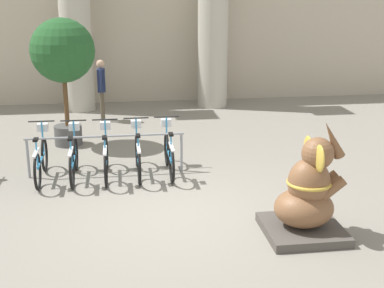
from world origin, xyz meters
TOP-DOWN VIEW (x-y plane):
  - ground_plane at (0.00, 0.00)m, footprint 60.00×60.00m
  - building_facade at (0.00, 8.60)m, footprint 20.00×0.20m
  - column_left at (-1.93, 7.60)m, footprint 1.08×1.08m
  - column_right at (1.93, 7.60)m, footprint 1.08×1.08m
  - bike_rack at (-1.10, 1.95)m, footprint 2.96×0.05m
  - bicycle_0 at (-2.28, 1.84)m, footprint 0.48×1.65m
  - bicycle_1 at (-1.69, 1.82)m, footprint 0.48×1.65m
  - bicycle_2 at (-1.10, 1.81)m, footprint 0.48×1.65m
  - bicycle_3 at (-0.51, 1.85)m, footprint 0.48×1.65m
  - bicycle_4 at (0.08, 1.86)m, footprint 0.48×1.65m
  - elephant_statue at (1.77, -1.01)m, footprint 1.11×1.11m
  - person_pedestrian at (-1.25, 6.19)m, footprint 0.21×0.47m
  - potted_tree at (-1.98, 4.06)m, footprint 1.39×1.39m

SIDE VIEW (x-z plane):
  - ground_plane at x=0.00m, z-range 0.00..0.00m
  - bicycle_0 at x=-2.28m, z-range -0.11..0.91m
  - bicycle_1 at x=-1.69m, z-range -0.11..0.91m
  - bicycle_2 at x=-1.10m, z-range -0.11..0.91m
  - bicycle_3 at x=-0.51m, z-range -0.11..0.91m
  - bicycle_4 at x=0.08m, z-range -0.11..0.91m
  - elephant_statue at x=1.77m, z-range -0.27..1.42m
  - bike_rack at x=-1.10m, z-range 0.20..0.97m
  - person_pedestrian at x=-1.25m, z-range 0.15..1.77m
  - potted_tree at x=-1.98m, z-range 0.59..3.40m
  - column_left at x=-1.93m, z-range 0.04..5.20m
  - column_right at x=1.93m, z-range 0.04..5.20m
  - building_facade at x=0.00m, z-range 0.00..6.00m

